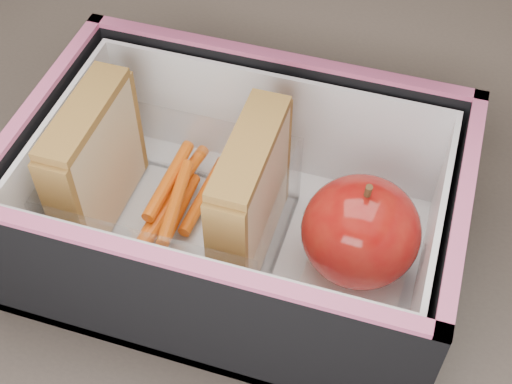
# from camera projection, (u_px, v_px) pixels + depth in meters

# --- Properties ---
(kitchen_table) EXTENTS (1.20, 0.80, 0.75)m
(kitchen_table) POSITION_uv_depth(u_px,v_px,m) (307.00, 284.00, 0.64)
(kitchen_table) COLOR #51453D
(kitchen_table) RESTS_ON ground
(lunch_bag) EXTENTS (0.30, 0.33, 0.26)m
(lunch_bag) POSITION_uv_depth(u_px,v_px,m) (241.00, 193.00, 0.50)
(lunch_bag) COLOR black
(lunch_bag) RESTS_ON kitchen_table
(plastic_tub) EXTENTS (0.16, 0.12, 0.07)m
(plastic_tub) POSITION_uv_depth(u_px,v_px,m) (174.00, 201.00, 0.52)
(plastic_tub) COLOR white
(plastic_tub) RESTS_ON lunch_bag
(sandwich_left) EXTENTS (0.03, 0.10, 0.11)m
(sandwich_left) POSITION_uv_depth(u_px,v_px,m) (95.00, 162.00, 0.52)
(sandwich_left) COLOR #D6BB89
(sandwich_left) RESTS_ON plastic_tub
(sandwich_right) EXTENTS (0.03, 0.10, 0.11)m
(sandwich_right) POSITION_uv_depth(u_px,v_px,m) (250.00, 198.00, 0.49)
(sandwich_right) COLOR #D6BB89
(sandwich_right) RESTS_ON plastic_tub
(carrot_sticks) EXTENTS (0.04, 0.13, 0.03)m
(carrot_sticks) POSITION_uv_depth(u_px,v_px,m) (173.00, 203.00, 0.54)
(carrot_sticks) COLOR #D75B0B
(carrot_sticks) RESTS_ON plastic_tub
(paper_napkin) EXTENTS (0.07, 0.08, 0.01)m
(paper_napkin) POSITION_uv_depth(u_px,v_px,m) (358.00, 262.00, 0.52)
(paper_napkin) COLOR white
(paper_napkin) RESTS_ON lunch_bag
(red_apple) EXTENTS (0.10, 0.10, 0.09)m
(red_apple) POSITION_uv_depth(u_px,v_px,m) (361.00, 231.00, 0.49)
(red_apple) COLOR #910609
(red_apple) RESTS_ON paper_napkin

